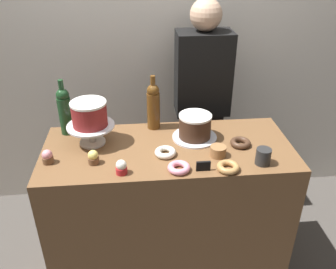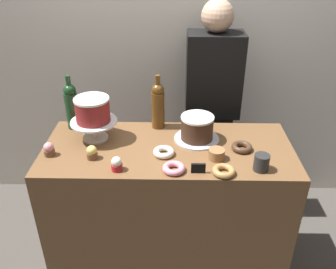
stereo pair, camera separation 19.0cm
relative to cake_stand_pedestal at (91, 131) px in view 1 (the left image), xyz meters
name	(u,v)px [view 1 (the left image)]	position (x,y,z in m)	size (l,w,h in m)	color
ground_plane	(168,264)	(0.41, -0.09, -1.00)	(12.00, 12.00, 0.00)	#4C4742
back_wall	(156,37)	(0.41, 0.78, 0.30)	(6.00, 0.05, 2.60)	silver
display_counter	(168,212)	(0.41, -0.09, -0.54)	(1.36, 0.58, 0.92)	brown
cake_stand_pedestal	(91,131)	(0.00, 0.00, 0.00)	(0.26, 0.26, 0.11)	silver
white_layer_cake	(89,114)	(0.00, 0.00, 0.10)	(0.19, 0.19, 0.13)	maroon
silver_serving_platter	(194,137)	(0.57, 0.00, -0.07)	(0.25, 0.25, 0.01)	silver
chocolate_round_cake	(195,126)	(0.57, 0.00, 0.00)	(0.18, 0.18, 0.13)	#3D2619
wine_bottle_amber	(153,105)	(0.35, 0.15, 0.07)	(0.08, 0.08, 0.33)	#5B3814
wine_bottle_green	(65,110)	(-0.15, 0.13, 0.07)	(0.08, 0.08, 0.33)	#193D1E
cupcake_strawberry	(48,157)	(-0.21, -0.18, -0.04)	(0.06, 0.06, 0.07)	brown
cupcake_lemon	(93,157)	(0.02, -0.20, -0.04)	(0.06, 0.06, 0.07)	brown
cupcake_vanilla	(121,167)	(0.17, -0.30, -0.04)	(0.06, 0.06, 0.07)	red
donut_chocolate	(240,143)	(0.81, -0.10, -0.06)	(0.11, 0.11, 0.03)	#472D1E
donut_maple	(228,167)	(0.68, -0.32, -0.06)	(0.11, 0.11, 0.03)	#B27F47
donut_sugar	(165,152)	(0.39, -0.16, -0.06)	(0.11, 0.11, 0.03)	silver
donut_pink	(179,168)	(0.44, -0.30, -0.06)	(0.11, 0.11, 0.03)	pink
cookie_stack	(218,151)	(0.66, -0.19, -0.05)	(0.08, 0.08, 0.05)	olive
price_sign_chalkboard	(203,166)	(0.56, -0.32, -0.05)	(0.07, 0.01, 0.05)	black
coffee_cup_ceramic	(263,156)	(0.87, -0.29, -0.04)	(0.08, 0.08, 0.09)	#282828
barista_figure	(201,112)	(0.70, 0.49, -0.16)	(0.36, 0.22, 1.60)	black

